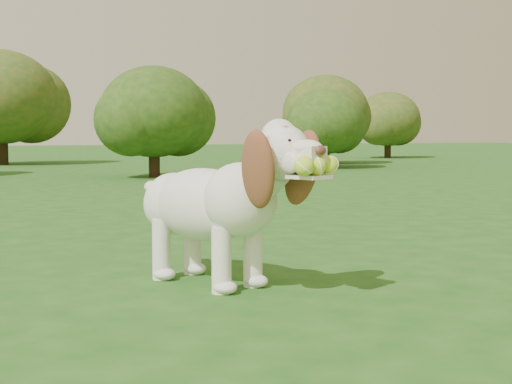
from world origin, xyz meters
name	(u,v)px	position (x,y,z in m)	size (l,w,h in m)	color
ground	(223,273)	(0.00, 0.00, 0.00)	(80.00, 80.00, 0.00)	#1B4D16
dog	(219,198)	(-0.12, -0.24, 0.36)	(0.57, 1.01, 0.67)	white
shrub_i	(1,97)	(0.51, 12.58, 1.38)	(2.26, 2.26, 2.35)	#382314
shrub_c	(154,112)	(1.95, 7.00, 0.94)	(1.54, 1.54, 1.60)	#382314
shrub_d	(325,122)	(5.59, 8.24, 0.85)	(1.40, 1.40, 1.45)	#382314
shrub_h	(388,119)	(10.25, 12.63, 1.03)	(1.69, 1.69, 1.75)	#382314
shrub_f	(326,112)	(6.67, 9.98, 1.10)	(1.80, 1.80, 1.87)	#382314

